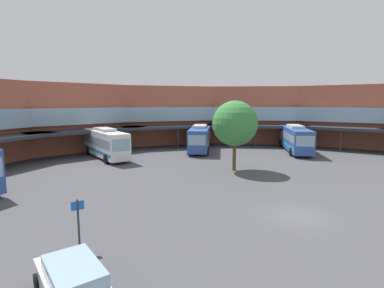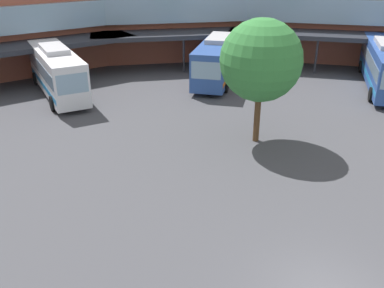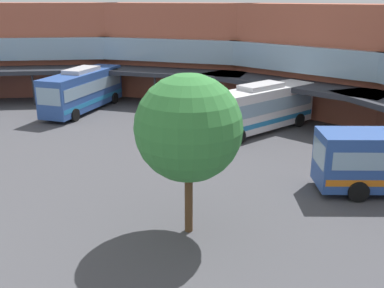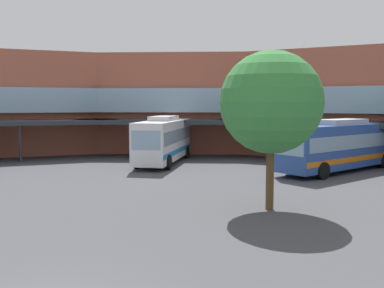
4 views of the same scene
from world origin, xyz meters
TOP-DOWN VIEW (x-y plane):
  - station_building at (0.00, 20.17)m, footprint 76.84×45.12m
  - bus_2 at (-5.45, 25.35)m, footprint 3.39×10.53m
  - bus_4 at (-19.89, 16.63)m, footprint 8.27×9.94m
  - plaza_tree at (4.29, 11.78)m, footprint 4.62×4.62m

SIDE VIEW (x-z plane):
  - bus_2 at x=-5.45m, z-range 0.02..3.83m
  - bus_4 at x=-19.89m, z-range 0.02..4.02m
  - station_building at x=0.00m, z-range 0.02..9.62m
  - plaza_tree at x=4.29m, z-range 1.27..8.45m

